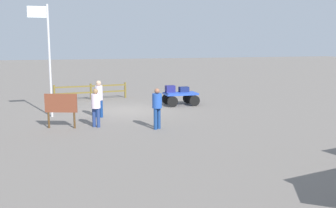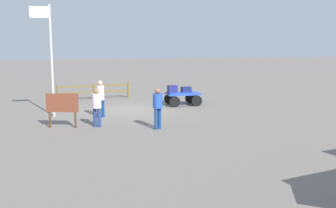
{
  "view_description": "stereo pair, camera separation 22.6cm",
  "coord_description": "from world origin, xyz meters",
  "px_view_note": "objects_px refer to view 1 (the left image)",
  "views": [
    {
      "loc": [
        3.65,
        19.11,
        3.39
      ],
      "look_at": [
        -0.34,
        6.0,
        1.22
      ],
      "focal_mm": 42.18,
      "sensor_mm": 36.0,
      "label": 1
    },
    {
      "loc": [
        3.43,
        19.17,
        3.39
      ],
      "look_at": [
        -0.34,
        6.0,
        1.22
      ],
      "focal_mm": 42.18,
      "sensor_mm": 36.0,
      "label": 2
    }
  ],
  "objects_px": {
    "luggage_cart": "(180,97)",
    "worker_supervisor": "(96,105)",
    "suitcase_maroon": "(184,89)",
    "signboard": "(61,105)",
    "flagpole": "(47,52)",
    "worker_lead": "(157,105)",
    "worker_trailing": "(99,96)",
    "suitcase_olive": "(170,89)"
  },
  "relations": [
    {
      "from": "suitcase_maroon",
      "to": "flagpole",
      "type": "xyz_separation_m",
      "value": [
        7.07,
        1.75,
        2.11
      ]
    },
    {
      "from": "suitcase_maroon",
      "to": "worker_lead",
      "type": "distance_m",
      "value": 6.43
    },
    {
      "from": "signboard",
      "to": "flagpole",
      "type": "bearing_deg",
      "value": -80.99
    },
    {
      "from": "suitcase_olive",
      "to": "worker_lead",
      "type": "relative_size",
      "value": 0.32
    },
    {
      "from": "luggage_cart",
      "to": "suitcase_olive",
      "type": "bearing_deg",
      "value": -37.25
    },
    {
      "from": "suitcase_maroon",
      "to": "flagpole",
      "type": "distance_m",
      "value": 7.58
    },
    {
      "from": "flagpole",
      "to": "signboard",
      "type": "bearing_deg",
      "value": 99.01
    },
    {
      "from": "luggage_cart",
      "to": "worker_supervisor",
      "type": "relative_size",
      "value": 1.16
    },
    {
      "from": "suitcase_olive",
      "to": "flagpole",
      "type": "bearing_deg",
      "value": 15.98
    },
    {
      "from": "luggage_cart",
      "to": "worker_trailing",
      "type": "bearing_deg",
      "value": 25.8
    },
    {
      "from": "worker_supervisor",
      "to": "suitcase_olive",
      "type": "bearing_deg",
      "value": -134.42
    },
    {
      "from": "worker_trailing",
      "to": "suitcase_maroon",
      "type": "bearing_deg",
      "value": -152.85
    },
    {
      "from": "worker_lead",
      "to": "flagpole",
      "type": "xyz_separation_m",
      "value": [
        4.0,
        -3.89,
        1.96
      ]
    },
    {
      "from": "luggage_cart",
      "to": "worker_lead",
      "type": "bearing_deg",
      "value": 62.7
    },
    {
      "from": "luggage_cart",
      "to": "flagpole",
      "type": "relative_size",
      "value": 0.36
    },
    {
      "from": "worker_lead",
      "to": "worker_trailing",
      "type": "height_order",
      "value": "worker_trailing"
    },
    {
      "from": "suitcase_maroon",
      "to": "worker_trailing",
      "type": "height_order",
      "value": "worker_trailing"
    },
    {
      "from": "suitcase_maroon",
      "to": "flagpole",
      "type": "height_order",
      "value": "flagpole"
    },
    {
      "from": "worker_lead",
      "to": "worker_trailing",
      "type": "relative_size",
      "value": 0.96
    },
    {
      "from": "signboard",
      "to": "suitcase_olive",
      "type": "bearing_deg",
      "value": -142.9
    },
    {
      "from": "suitcase_maroon",
      "to": "worker_supervisor",
      "type": "xyz_separation_m",
      "value": [
        5.32,
        4.59,
        0.1
      ]
    },
    {
      "from": "worker_lead",
      "to": "signboard",
      "type": "height_order",
      "value": "worker_lead"
    },
    {
      "from": "suitcase_maroon",
      "to": "signboard",
      "type": "height_order",
      "value": "signboard"
    },
    {
      "from": "worker_trailing",
      "to": "flagpole",
      "type": "height_order",
      "value": "flagpole"
    },
    {
      "from": "luggage_cart",
      "to": "worker_trailing",
      "type": "height_order",
      "value": "worker_trailing"
    },
    {
      "from": "luggage_cart",
      "to": "worker_supervisor",
      "type": "height_order",
      "value": "worker_supervisor"
    },
    {
      "from": "worker_lead",
      "to": "signboard",
      "type": "distance_m",
      "value": 3.79
    },
    {
      "from": "luggage_cart",
      "to": "worker_lead",
      "type": "relative_size",
      "value": 1.12
    },
    {
      "from": "suitcase_olive",
      "to": "flagpole",
      "type": "relative_size",
      "value": 0.1
    },
    {
      "from": "worker_lead",
      "to": "flagpole",
      "type": "relative_size",
      "value": 0.32
    },
    {
      "from": "suitcase_maroon",
      "to": "worker_trailing",
      "type": "relative_size",
      "value": 0.31
    },
    {
      "from": "worker_trailing",
      "to": "signboard",
      "type": "distance_m",
      "value": 2.53
    },
    {
      "from": "luggage_cart",
      "to": "suitcase_olive",
      "type": "height_order",
      "value": "suitcase_olive"
    },
    {
      "from": "worker_trailing",
      "to": "worker_supervisor",
      "type": "xyz_separation_m",
      "value": [
        0.38,
        2.05,
        -0.06
      ]
    },
    {
      "from": "suitcase_maroon",
      "to": "worker_trailing",
      "type": "xyz_separation_m",
      "value": [
        4.94,
        2.53,
        0.16
      ]
    },
    {
      "from": "luggage_cart",
      "to": "worker_trailing",
      "type": "relative_size",
      "value": 1.08
    },
    {
      "from": "suitcase_olive",
      "to": "worker_trailing",
      "type": "distance_m",
      "value": 4.91
    },
    {
      "from": "worker_lead",
      "to": "flagpole",
      "type": "distance_m",
      "value": 5.92
    },
    {
      "from": "suitcase_maroon",
      "to": "worker_supervisor",
      "type": "relative_size",
      "value": 0.33
    },
    {
      "from": "luggage_cart",
      "to": "suitcase_maroon",
      "type": "distance_m",
      "value": 0.55
    },
    {
      "from": "luggage_cart",
      "to": "worker_trailing",
      "type": "distance_m",
      "value": 5.17
    },
    {
      "from": "worker_lead",
      "to": "flagpole",
      "type": "bearing_deg",
      "value": -44.23
    }
  ]
}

